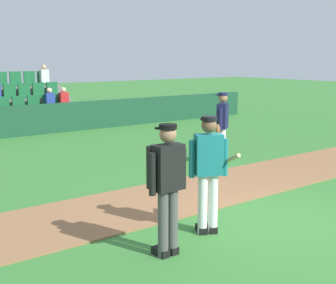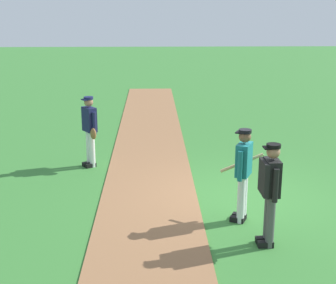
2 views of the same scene
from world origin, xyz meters
TOP-DOWN VIEW (x-y plane):
  - ground_plane at (0.00, 0.00)m, footprint 80.00×80.00m
  - infield_dirt_path at (0.00, 1.97)m, footprint 28.00×2.01m
  - dugout_fence at (0.00, 10.52)m, footprint 20.00×0.16m
  - stadium_bleachers at (0.01, 12.40)m, footprint 5.00×2.95m
  - batter_teal_jersey at (-1.08, 0.25)m, footprint 0.63×0.80m
  - umpire_home_plate at (-2.04, -0.01)m, footprint 0.59×0.31m
  - runner_navy_jersey at (2.25, 3.43)m, footprint 0.62×0.46m

SIDE VIEW (x-z plane):
  - ground_plane at x=0.00m, z-range 0.00..0.00m
  - infield_dirt_path at x=0.00m, z-range 0.00..0.03m
  - dugout_fence at x=0.00m, z-range 0.00..1.03m
  - stadium_bleachers at x=0.01m, z-range -0.52..1.78m
  - runner_navy_jersey at x=2.25m, z-range 0.08..1.84m
  - batter_teal_jersey at x=-1.08m, z-range 0.09..1.85m
  - umpire_home_plate at x=-2.04m, z-range 0.12..1.88m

